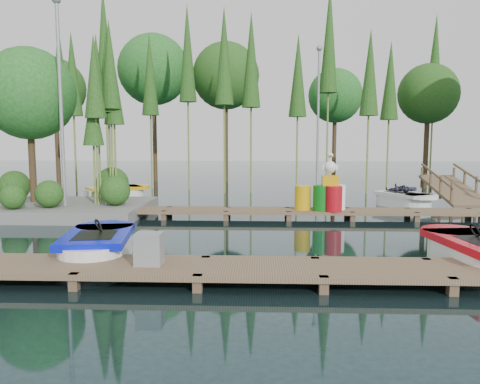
{
  "coord_description": "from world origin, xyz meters",
  "views": [
    {
      "loc": [
        1.05,
        -12.87,
        2.6
      ],
      "look_at": [
        0.5,
        0.5,
        1.1
      ],
      "focal_mm": 35.0,
      "sensor_mm": 36.0,
      "label": 1
    }
  ],
  "objects_px": {
    "utility_cabinet": "(149,249)",
    "yellow_barrel": "(303,198)",
    "boat_yellow_far": "(116,193)",
    "island": "(49,123)",
    "boat_red": "(476,254)",
    "drum_cluster": "(331,194)",
    "boat_blue": "(98,247)"
  },
  "relations": [
    {
      "from": "utility_cabinet",
      "to": "yellow_barrel",
      "type": "xyz_separation_m",
      "value": [
        3.47,
        7.0,
        0.1
      ]
    },
    {
      "from": "boat_yellow_far",
      "to": "utility_cabinet",
      "type": "distance_m",
      "value": 12.16
    },
    {
      "from": "island",
      "to": "boat_red",
      "type": "relative_size",
      "value": 2.17
    },
    {
      "from": "island",
      "to": "drum_cluster",
      "type": "bearing_deg",
      "value": -5.55
    },
    {
      "from": "boat_blue",
      "to": "boat_yellow_far",
      "type": "relative_size",
      "value": 1.01
    },
    {
      "from": "boat_blue",
      "to": "boat_red",
      "type": "bearing_deg",
      "value": -10.81
    },
    {
      "from": "utility_cabinet",
      "to": "drum_cluster",
      "type": "xyz_separation_m",
      "value": [
        4.36,
        6.85,
        0.26
      ]
    },
    {
      "from": "boat_red",
      "to": "boat_blue",
      "type": "bearing_deg",
      "value": 170.2
    },
    {
      "from": "boat_blue",
      "to": "yellow_barrel",
      "type": "xyz_separation_m",
      "value": [
        4.91,
        5.61,
        0.42
      ]
    },
    {
      "from": "boat_red",
      "to": "yellow_barrel",
      "type": "xyz_separation_m",
      "value": [
        -2.97,
        5.91,
        0.41
      ]
    },
    {
      "from": "utility_cabinet",
      "to": "drum_cluster",
      "type": "relative_size",
      "value": 0.32
    },
    {
      "from": "drum_cluster",
      "to": "utility_cabinet",
      "type": "bearing_deg",
      "value": -122.47
    },
    {
      "from": "boat_yellow_far",
      "to": "drum_cluster",
      "type": "relative_size",
      "value": 1.62
    },
    {
      "from": "boat_yellow_far",
      "to": "drum_cluster",
      "type": "xyz_separation_m",
      "value": [
        8.51,
        -4.57,
        0.56
      ]
    },
    {
      "from": "utility_cabinet",
      "to": "yellow_barrel",
      "type": "relative_size",
      "value": 0.74
    },
    {
      "from": "boat_blue",
      "to": "island",
      "type": "bearing_deg",
      "value": 112.57
    },
    {
      "from": "utility_cabinet",
      "to": "boat_blue",
      "type": "bearing_deg",
      "value": 136.05
    },
    {
      "from": "boat_yellow_far",
      "to": "drum_cluster",
      "type": "bearing_deg",
      "value": -41.79
    },
    {
      "from": "island",
      "to": "boat_blue",
      "type": "relative_size",
      "value": 2.19
    },
    {
      "from": "boat_blue",
      "to": "boat_yellow_far",
      "type": "height_order",
      "value": "boat_yellow_far"
    },
    {
      "from": "utility_cabinet",
      "to": "yellow_barrel",
      "type": "bearing_deg",
      "value": 63.64
    },
    {
      "from": "yellow_barrel",
      "to": "drum_cluster",
      "type": "height_order",
      "value": "drum_cluster"
    },
    {
      "from": "yellow_barrel",
      "to": "drum_cluster",
      "type": "relative_size",
      "value": 0.42
    },
    {
      "from": "boat_red",
      "to": "drum_cluster",
      "type": "bearing_deg",
      "value": 102.25
    },
    {
      "from": "boat_blue",
      "to": "boat_red",
      "type": "relative_size",
      "value": 0.99
    },
    {
      "from": "boat_blue",
      "to": "boat_yellow_far",
      "type": "distance_m",
      "value": 10.39
    },
    {
      "from": "boat_yellow_far",
      "to": "drum_cluster",
      "type": "distance_m",
      "value": 9.68
    },
    {
      "from": "boat_yellow_far",
      "to": "yellow_barrel",
      "type": "bearing_deg",
      "value": -43.67
    },
    {
      "from": "island",
      "to": "drum_cluster",
      "type": "distance_m",
      "value": 10.0
    },
    {
      "from": "island",
      "to": "boat_blue",
      "type": "bearing_deg",
      "value": -58.79
    },
    {
      "from": "yellow_barrel",
      "to": "boat_red",
      "type": "bearing_deg",
      "value": -63.29
    },
    {
      "from": "boat_red",
      "to": "utility_cabinet",
      "type": "distance_m",
      "value": 6.54
    }
  ]
}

